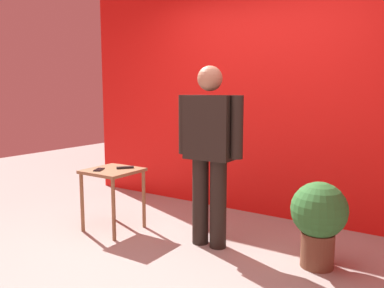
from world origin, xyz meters
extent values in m
plane|color=#9E9991|center=(0.00, 0.00, 0.00)|extent=(12.00, 12.00, 0.00)
cube|color=red|center=(0.00, 1.67, 1.35)|extent=(4.86, 0.12, 2.70)
cylinder|color=black|center=(-0.08, 0.52, 0.40)|extent=(0.15, 0.15, 0.79)
cylinder|color=black|center=(0.10, 0.52, 0.40)|extent=(0.15, 0.15, 0.79)
cube|color=black|center=(0.01, 0.52, 1.07)|extent=(0.43, 0.23, 0.56)
cube|color=silver|center=(0.01, 0.63, 1.10)|extent=(0.12, 0.02, 0.47)
cube|color=silver|center=(0.01, 0.64, 1.08)|extent=(0.04, 0.01, 0.43)
cylinder|color=black|center=(-0.25, 0.51, 1.09)|extent=(0.11, 0.11, 0.53)
cylinder|color=black|center=(0.27, 0.53, 1.09)|extent=(0.11, 0.11, 0.53)
sphere|color=#A87A5B|center=(0.01, 0.52, 1.49)|extent=(0.22, 0.22, 0.22)
cube|color=olive|center=(-1.00, 0.34, 0.60)|extent=(0.49, 0.49, 0.03)
cylinder|color=olive|center=(-1.22, 0.12, 0.29)|extent=(0.04, 0.04, 0.59)
cylinder|color=olive|center=(-0.79, 0.12, 0.29)|extent=(0.04, 0.04, 0.59)
cylinder|color=olive|center=(-1.22, 0.55, 0.29)|extent=(0.04, 0.04, 0.59)
cylinder|color=olive|center=(-0.79, 0.55, 0.29)|extent=(0.04, 0.04, 0.59)
cube|color=black|center=(-1.09, 0.24, 0.62)|extent=(0.13, 0.16, 0.01)
cube|color=black|center=(-0.93, 0.44, 0.63)|extent=(0.14, 0.16, 0.02)
cylinder|color=brown|center=(0.95, 0.61, 0.14)|extent=(0.26, 0.26, 0.28)
sphere|color=#2D7233|center=(0.95, 0.61, 0.47)|extent=(0.44, 0.44, 0.44)
camera|label=1|loc=(1.74, -2.39, 1.39)|focal=36.39mm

